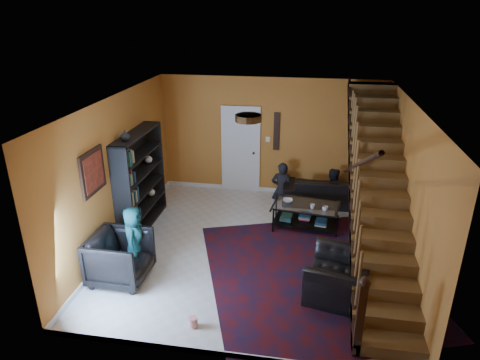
% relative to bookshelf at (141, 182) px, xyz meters
% --- Properties ---
extents(floor, '(5.50, 5.50, 0.00)m').
position_rel_bookshelf_xyz_m(floor, '(2.40, -0.60, -0.96)').
color(floor, beige).
rests_on(floor, ground).
extents(room, '(5.50, 5.50, 5.50)m').
position_rel_bookshelf_xyz_m(room, '(1.07, 0.73, -0.91)').
color(room, '#C3772B').
rests_on(room, ground).
extents(staircase, '(0.95, 5.02, 3.18)m').
position_rel_bookshelf_xyz_m(staircase, '(4.53, -0.60, 0.43)').
color(staircase, brown).
rests_on(staircase, floor).
extents(bookshelf, '(0.35, 1.80, 2.00)m').
position_rel_bookshelf_xyz_m(bookshelf, '(0.00, 0.00, 0.00)').
color(bookshelf, black).
rests_on(bookshelf, floor).
extents(door, '(0.82, 0.05, 2.05)m').
position_rel_bookshelf_xyz_m(door, '(1.70, 2.12, 0.06)').
color(door, silver).
rests_on(door, floor).
extents(framed_picture, '(0.04, 0.74, 0.74)m').
position_rel_bookshelf_xyz_m(framed_picture, '(-0.17, -1.50, 0.79)').
color(framed_picture, maroon).
rests_on(framed_picture, room).
extents(wall_hanging, '(0.14, 0.03, 0.90)m').
position_rel_bookshelf_xyz_m(wall_hanging, '(2.55, 2.13, 0.59)').
color(wall_hanging, black).
rests_on(wall_hanging, room).
extents(ceiling_fixture, '(0.40, 0.40, 0.10)m').
position_rel_bookshelf_xyz_m(ceiling_fixture, '(2.40, -1.40, 1.78)').
color(ceiling_fixture, '#3F2814').
rests_on(ceiling_fixture, room).
extents(rug, '(4.46, 4.76, 0.02)m').
position_rel_bookshelf_xyz_m(rug, '(3.49, -1.28, -0.95)').
color(rug, '#410B0D').
rests_on(rug, floor).
extents(sofa, '(2.24, 0.91, 0.65)m').
position_rel_bookshelf_xyz_m(sofa, '(3.90, 1.70, -0.64)').
color(sofa, black).
rests_on(sofa, floor).
extents(armchair_left, '(0.95, 0.92, 0.84)m').
position_rel_bookshelf_xyz_m(armchair_left, '(0.35, -1.93, -0.54)').
color(armchair_left, black).
rests_on(armchair_left, floor).
extents(armchair_right, '(1.13, 1.23, 0.69)m').
position_rel_bookshelf_xyz_m(armchair_right, '(3.90, -1.76, -0.62)').
color(armchair_right, black).
rests_on(armchair_right, floor).
extents(person_adult_a, '(0.52, 0.35, 1.37)m').
position_rel_bookshelf_xyz_m(person_adult_a, '(2.75, 1.75, -0.73)').
color(person_adult_a, black).
rests_on(person_adult_a, sofa).
extents(person_adult_b, '(0.64, 0.51, 1.30)m').
position_rel_bookshelf_xyz_m(person_adult_b, '(3.90, 1.75, -0.77)').
color(person_adult_b, black).
rests_on(person_adult_b, sofa).
extents(person_child, '(0.46, 0.62, 1.16)m').
position_rel_bookshelf_xyz_m(person_child, '(0.45, -1.54, -0.38)').
color(person_child, '#18525B').
rests_on(person_child, armchair_left).
extents(coffee_table, '(1.42, 0.94, 0.50)m').
position_rel_bookshelf_xyz_m(coffee_table, '(3.34, 0.45, -0.67)').
color(coffee_table, black).
rests_on(coffee_table, floor).
extents(cup_a, '(0.12, 0.12, 0.09)m').
position_rel_bookshelf_xyz_m(cup_a, '(3.72, 0.25, -0.41)').
color(cup_a, '#999999').
rests_on(cup_a, coffee_table).
extents(cup_b, '(0.10, 0.10, 0.09)m').
position_rel_bookshelf_xyz_m(cup_b, '(3.47, 0.31, -0.42)').
color(cup_b, '#999999').
rests_on(cup_b, coffee_table).
extents(bowl, '(0.22, 0.22, 0.05)m').
position_rel_bookshelf_xyz_m(bowl, '(2.96, 0.54, -0.44)').
color(bowl, '#999999').
rests_on(bowl, coffee_table).
extents(vase, '(0.18, 0.18, 0.19)m').
position_rel_bookshelf_xyz_m(vase, '(-0.00, -0.50, 1.13)').
color(vase, '#999999').
rests_on(vase, bookshelf).
extents(popcorn_bucket, '(0.13, 0.13, 0.14)m').
position_rel_bookshelf_xyz_m(popcorn_bucket, '(1.84, -2.85, -0.87)').
color(popcorn_bucket, red).
rests_on(popcorn_bucket, rug).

